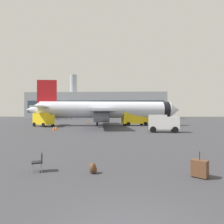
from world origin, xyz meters
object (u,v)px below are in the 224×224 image
service_truck (43,119)px  traveller_backpack (93,168)px  safety_cone_near (54,128)px  airplane_at_gate (105,110)px  airplane_taxiing (59,115)px  fuel_truck (135,118)px  safety_cone_far (87,122)px  safety_cone_mid (56,128)px  gate_chair (39,161)px  rolling_suitcase (200,168)px  cargo_van (163,122)px

service_truck → traveller_backpack: service_truck is taller
safety_cone_near → traveller_backpack: bearing=-67.6°
traveller_backpack → airplane_at_gate: bearing=93.5°
airplane_taxiing → traveller_backpack: size_ratio=41.80×
airplane_at_gate → fuel_truck: size_ratio=5.56×
fuel_truck → airplane_at_gate: bearing=-175.8°
service_truck → fuel_truck: fuel_truck is taller
airplane_at_gate → safety_cone_far: (-5.91, 10.31, -3.29)m
safety_cone_mid → safety_cone_near: bearing=-79.8°
safety_cone_far → gate_chair: gate_chair is taller
rolling_suitcase → traveller_backpack: (-4.62, 0.40, -0.16)m
safety_cone_near → safety_cone_mid: bearing=100.2°
safety_cone_near → airplane_taxiing: bearing=106.4°
service_truck → safety_cone_near: size_ratio=6.84×
airplane_taxiing → rolling_suitcase: airplane_taxiing is taller
safety_cone_far → airplane_taxiing: bearing=114.9°
service_truck → airplane_at_gate: bearing=16.9°
airplane_taxiing → service_truck: airplane_taxiing is taller
airplane_at_gate → cargo_van: airplane_at_gate is taller
safety_cone_far → service_truck: bearing=-116.4°
airplane_taxiing → rolling_suitcase: size_ratio=18.24×
rolling_suitcase → safety_cone_mid: bearing=119.3°
safety_cone_near → safety_cone_mid: size_ratio=1.14×
airplane_taxiing → gate_chair: bearing=-73.5°
airplane_at_gate → traveller_backpack: 37.47m
airplane_taxiing → service_truck: (16.32, -64.71, -0.45)m
safety_cone_mid → traveller_backpack: safety_cone_mid is taller
service_truck → cargo_van: 26.03m
airplane_taxiing → traveller_backpack: airplane_taxiing is taller
fuel_truck → rolling_suitcase: bearing=-90.1°
airplane_taxiing → cargo_van: 86.50m
safety_cone_near → service_truck: bearing=119.2°
safety_cone_mid → cargo_van: bearing=-14.7°
airplane_at_gate → gate_chair: size_ratio=41.60×
safety_cone_near → safety_cone_far: bearing=87.0°
safety_cone_near → gate_chair: bearing=-73.2°
safety_cone_mid → gate_chair: bearing=-73.8°
service_truck → safety_cone_far: 15.96m
safety_cone_near → traveller_backpack: 24.84m
airplane_taxiing → fuel_truck: size_ratio=3.12×
airplane_taxiing → rolling_suitcase: 104.87m
rolling_suitcase → gate_chair: rolling_suitcase is taller
cargo_van → rolling_suitcase: bearing=-98.0°
traveller_backpack → safety_cone_near: bearing=112.4°
rolling_suitcase → airplane_at_gate: bearing=100.4°
safety_cone_mid → safety_cone_far: 22.11m
cargo_van → safety_cone_near: 17.26m
safety_cone_far → traveller_backpack: 48.25m
airplane_taxiing → safety_cone_mid: size_ratio=30.24×
traveller_backpack → gate_chair: (-2.59, 0.21, 0.27)m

